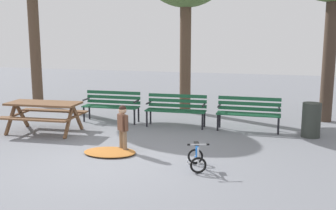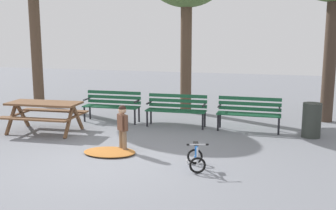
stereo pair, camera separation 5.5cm
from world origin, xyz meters
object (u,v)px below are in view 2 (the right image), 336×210
object	(u,v)px
child_standing	(123,125)
trash_bin	(312,120)
kids_bicycle	(196,158)
park_bench_far_left	(112,104)
picnic_table	(44,109)
park_bench_left	(177,107)
park_bench_right	(249,111)

from	to	relation	value
child_standing	trash_bin	size ratio (longest dim) A/B	1.20
trash_bin	kids_bicycle	bearing A→B (deg)	-126.22
park_bench_far_left	picnic_table	bearing A→B (deg)	-124.51
park_bench_left	child_standing	distance (m)	2.62
park_bench_left	kids_bicycle	xyz separation A→B (m)	(1.22, -3.21, -0.31)
picnic_table	trash_bin	xyz separation A→B (m)	(6.43, 1.33, -0.18)
park_bench_far_left	park_bench_left	size ratio (longest dim) A/B	1.00
child_standing	kids_bicycle	xyz separation A→B (m)	(1.71, -0.64, -0.38)
kids_bicycle	park_bench_left	bearing A→B (deg)	110.86
park_bench_far_left	child_standing	bearing A→B (deg)	-62.06
park_bench_left	child_standing	size ratio (longest dim) A/B	1.62
child_standing	trash_bin	xyz separation A→B (m)	(3.90, 2.34, -0.16)
park_bench_far_left	trash_bin	world-z (taller)	park_bench_far_left
park_bench_far_left	trash_bin	bearing A→B (deg)	-3.35
trash_bin	park_bench_far_left	bearing A→B (deg)	176.65
park_bench_right	child_standing	size ratio (longest dim) A/B	1.61
park_bench_far_left	trash_bin	size ratio (longest dim) A/B	1.94
picnic_table	kids_bicycle	world-z (taller)	picnic_table
park_bench_right	trash_bin	distance (m)	1.53
trash_bin	park_bench_left	bearing A→B (deg)	176.18
picnic_table	child_standing	size ratio (longest dim) A/B	1.89
kids_bicycle	trash_bin	size ratio (longest dim) A/B	0.75
park_bench_right	trash_bin	xyz separation A→B (m)	(1.50, -0.28, -0.09)
park_bench_left	child_standing	xyz separation A→B (m)	(-0.49, -2.57, 0.07)
park_bench_right	child_standing	xyz separation A→B (m)	(-2.39, -2.62, 0.07)
park_bench_left	kids_bicycle	distance (m)	3.45
park_bench_left	trash_bin	size ratio (longest dim) A/B	1.94
trash_bin	park_bench_right	bearing A→B (deg)	169.54
picnic_table	kids_bicycle	distance (m)	4.58
park_bench_far_left	kids_bicycle	world-z (taller)	park_bench_far_left
picnic_table	park_bench_right	world-z (taller)	park_bench_right
kids_bicycle	child_standing	bearing A→B (deg)	159.61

